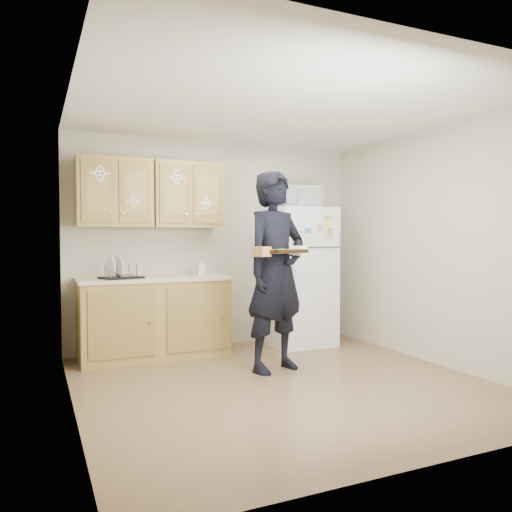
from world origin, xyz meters
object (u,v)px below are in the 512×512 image
at_px(refrigerator, 299,276).
at_px(dish_rack, 121,271).
at_px(person, 276,271).
at_px(baking_tray, 281,252).
at_px(microwave, 301,197).

height_order(refrigerator, dish_rack, refrigerator).
relative_size(refrigerator, person, 0.85).
bearing_deg(person, refrigerator, 32.85).
bearing_deg(baking_tray, person, 54.75).
distance_m(refrigerator, microwave, 0.98).
xyz_separation_m(person, microwave, (0.81, 0.92, 0.83)).
height_order(microwave, dish_rack, microwave).
bearing_deg(dish_rack, microwave, -0.59).
bearing_deg(person, dish_rack, 127.67).
relative_size(refrigerator, microwave, 3.54).
bearing_deg(baking_tray, refrigerator, 37.00).
xyz_separation_m(person, dish_rack, (-1.37, 0.95, -0.02)).
bearing_deg(refrigerator, dish_rack, -179.27).
xyz_separation_m(baking_tray, dish_rack, (-1.28, 1.23, -0.22)).
bearing_deg(microwave, refrigerator, 103.57).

